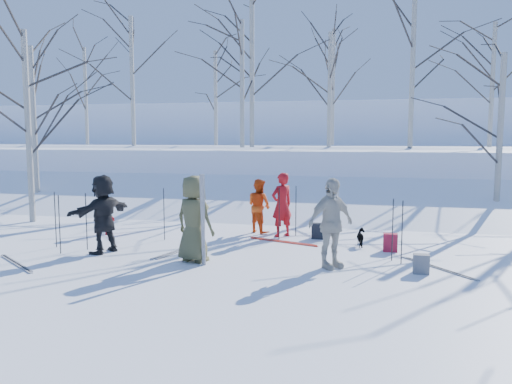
% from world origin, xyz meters
% --- Properties ---
extents(ground, '(120.00, 120.00, 0.00)m').
position_xyz_m(ground, '(0.00, 0.00, 0.00)').
color(ground, white).
rests_on(ground, ground).
extents(snow_ramp, '(70.00, 9.49, 4.12)m').
position_xyz_m(snow_ramp, '(0.00, 7.00, 0.15)').
color(snow_ramp, white).
rests_on(snow_ramp, ground).
extents(snow_plateau, '(70.00, 18.00, 2.20)m').
position_xyz_m(snow_plateau, '(0.00, 17.00, 1.00)').
color(snow_plateau, white).
rests_on(snow_plateau, ground).
extents(far_hill, '(90.00, 30.00, 6.00)m').
position_xyz_m(far_hill, '(0.00, 38.00, 2.00)').
color(far_hill, white).
rests_on(far_hill, ground).
extents(skier_olive_center, '(1.04, 0.85, 1.84)m').
position_xyz_m(skier_olive_center, '(-0.88, -0.47, 0.92)').
color(skier_olive_center, '#46462A').
rests_on(skier_olive_center, ground).
extents(skier_red_north, '(0.73, 0.73, 1.70)m').
position_xyz_m(skier_red_north, '(0.44, 2.60, 0.85)').
color(skier_red_north, '#AB1015').
rests_on(skier_red_north, ground).
extents(skier_redor_behind, '(0.92, 0.87, 1.49)m').
position_xyz_m(skier_redor_behind, '(-0.27, 3.00, 0.75)').
color(skier_redor_behind, '#DA4810').
rests_on(skier_redor_behind, ground).
extents(skier_red_seated, '(0.43, 0.67, 0.98)m').
position_xyz_m(skier_red_seated, '(-4.18, 1.78, 0.49)').
color(skier_red_seated, '#AB1015').
rests_on(skier_red_seated, ground).
extents(skier_cream_east, '(1.08, 1.07, 1.83)m').
position_xyz_m(skier_cream_east, '(1.98, -0.31, 0.92)').
color(skier_cream_east, beige).
rests_on(skier_cream_east, ground).
extents(skier_grey_west, '(1.05, 1.75, 1.80)m').
position_xyz_m(skier_grey_west, '(-3.18, -0.17, 0.90)').
color(skier_grey_west, black).
rests_on(skier_grey_west, ground).
extents(dog, '(0.35, 0.56, 0.44)m').
position_xyz_m(dog, '(2.56, 1.84, 0.22)').
color(dog, black).
rests_on(dog, ground).
extents(upright_ski_left, '(0.07, 0.16, 1.90)m').
position_xyz_m(upright_ski_left, '(-0.58, -0.76, 0.95)').
color(upright_ski_left, silver).
rests_on(upright_ski_left, ground).
extents(upright_ski_right, '(0.15, 0.23, 1.89)m').
position_xyz_m(upright_ski_right, '(-0.58, -0.74, 0.95)').
color(upright_ski_right, silver).
rests_on(upright_ski_right, ground).
extents(ski_pair_a, '(1.10, 2.00, 0.02)m').
position_xyz_m(ski_pair_a, '(-1.56, 0.39, 0.01)').
color(ski_pair_a, silver).
rests_on(ski_pair_a, ground).
extents(ski_pair_b, '(2.05, 2.09, 0.02)m').
position_xyz_m(ski_pair_b, '(4.10, 0.15, 0.01)').
color(ski_pair_b, silver).
rests_on(ski_pair_b, ground).
extents(ski_pair_c, '(1.35, 2.02, 0.02)m').
position_xyz_m(ski_pair_c, '(0.60, 1.90, 0.01)').
color(ski_pair_c, '#AE2618').
rests_on(ski_pair_c, ground).
extents(ski_pair_d, '(1.98, 2.09, 0.02)m').
position_xyz_m(ski_pair_d, '(-4.45, -1.53, 0.01)').
color(ski_pair_d, silver).
rests_on(ski_pair_d, ground).
extents(ski_pole_a, '(0.02, 0.02, 1.34)m').
position_xyz_m(ski_pole_a, '(-4.10, -0.49, 0.67)').
color(ski_pole_a, black).
rests_on(ski_pole_a, ground).
extents(ski_pole_b, '(0.02, 0.02, 1.34)m').
position_xyz_m(ski_pole_b, '(3.40, 0.32, 0.67)').
color(ski_pole_b, black).
rests_on(ski_pole_b, ground).
extents(ski_pole_c, '(0.02, 0.02, 1.34)m').
position_xyz_m(ski_pole_c, '(-4.60, 0.06, 0.67)').
color(ski_pole_c, black).
rests_on(ski_pole_c, ground).
extents(ski_pole_d, '(0.02, 0.02, 1.34)m').
position_xyz_m(ski_pole_d, '(0.44, 2.24, 0.67)').
color(ski_pole_d, black).
rests_on(ski_pole_d, ground).
extents(ski_pole_e, '(0.02, 0.02, 1.34)m').
position_xyz_m(ski_pole_e, '(-3.73, -0.00, 0.67)').
color(ski_pole_e, black).
rests_on(ski_pole_e, ground).
extents(ski_pole_f, '(0.02, 0.02, 1.34)m').
position_xyz_m(ski_pole_f, '(0.79, 2.77, 0.67)').
color(ski_pole_f, black).
rests_on(ski_pole_f, ground).
extents(ski_pole_g, '(0.02, 0.02, 1.34)m').
position_xyz_m(ski_pole_g, '(3.22, 0.58, 0.67)').
color(ski_pole_g, black).
rests_on(ski_pole_g, ground).
extents(ski_pole_h, '(0.02, 0.02, 1.34)m').
position_xyz_m(ski_pole_h, '(-2.42, 1.45, 0.67)').
color(ski_pole_h, black).
rests_on(ski_pole_h, ground).
extents(backpack_red, '(0.32, 0.22, 0.42)m').
position_xyz_m(backpack_red, '(3.21, 1.46, 0.21)').
color(backpack_red, maroon).
rests_on(backpack_red, ground).
extents(backpack_grey, '(0.30, 0.20, 0.38)m').
position_xyz_m(backpack_grey, '(3.74, -0.34, 0.19)').
color(backpack_grey, '#5B5E63').
rests_on(backpack_grey, ground).
extents(backpack_dark, '(0.34, 0.24, 0.40)m').
position_xyz_m(backpack_dark, '(1.43, 2.53, 0.20)').
color(backpack_dark, black).
rests_on(backpack_dark, ground).
extents(birch_plateau_a, '(4.74, 4.74, 5.92)m').
position_xyz_m(birch_plateau_a, '(0.61, 16.16, 5.16)').
color(birch_plateau_a, silver).
rests_on(birch_plateau_a, snow_plateau).
extents(birch_plateau_c, '(4.78, 4.78, 5.98)m').
position_xyz_m(birch_plateau_c, '(-8.32, 11.44, 5.19)').
color(birch_plateau_c, silver).
rests_on(birch_plateau_c, snow_plateau).
extents(birch_plateau_d, '(4.88, 4.88, 6.11)m').
position_xyz_m(birch_plateau_d, '(-2.30, 10.42, 5.25)').
color(birch_plateau_d, silver).
rests_on(birch_plateau_d, snow_plateau).
extents(birch_plateau_e, '(3.97, 3.97, 4.82)m').
position_xyz_m(birch_plateau_e, '(0.87, 11.35, 4.61)').
color(birch_plateau_e, silver).
rests_on(birch_plateau_e, snow_plateau).
extents(birch_plateau_f, '(5.28, 5.28, 6.68)m').
position_xyz_m(birch_plateau_f, '(4.21, 11.26, 5.54)').
color(birch_plateau_f, silver).
rests_on(birch_plateau_f, snow_plateau).
extents(birch_plateau_g, '(4.19, 4.19, 5.12)m').
position_xyz_m(birch_plateau_g, '(-2.53, 9.66, 4.76)').
color(birch_plateau_g, silver).
rests_on(birch_plateau_g, snow_plateau).
extents(birch_plateau_h, '(3.85, 3.85, 4.65)m').
position_xyz_m(birch_plateau_h, '(-4.98, 13.70, 4.52)').
color(birch_plateau_h, silver).
rests_on(birch_plateau_h, snow_plateau).
extents(birch_plateau_j, '(4.28, 4.28, 5.26)m').
position_xyz_m(birch_plateau_j, '(-12.70, 14.50, 4.83)').
color(birch_plateau_j, silver).
rests_on(birch_plateau_j, snow_plateau).
extents(birch_plateau_k, '(4.16, 4.16, 5.08)m').
position_xyz_m(birch_plateau_k, '(7.45, 12.30, 4.74)').
color(birch_plateau_k, silver).
rests_on(birch_plateau_k, snow_plateau).
extents(birch_edge_a, '(4.69, 4.69, 5.85)m').
position_xyz_m(birch_edge_a, '(-7.56, 3.07, 2.92)').
color(birch_edge_a, silver).
rests_on(birch_edge_a, ground).
extents(birch_edge_d, '(4.77, 4.77, 5.95)m').
position_xyz_m(birch_edge_d, '(-9.56, 5.98, 2.98)').
color(birch_edge_d, silver).
rests_on(birch_edge_d, ground).
extents(birch_edge_e, '(4.21, 4.21, 5.16)m').
position_xyz_m(birch_edge_e, '(6.51, 6.33, 2.58)').
color(birch_edge_e, silver).
rests_on(birch_edge_e, ground).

